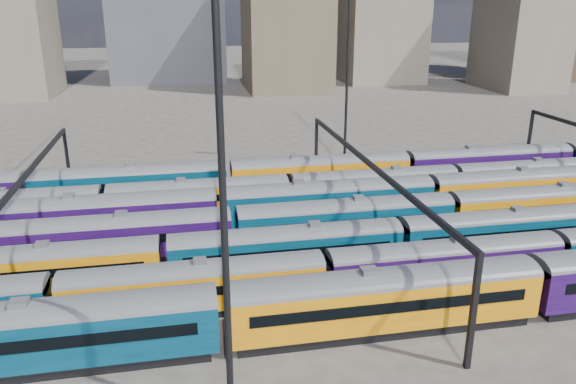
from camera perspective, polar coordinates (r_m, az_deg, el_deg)
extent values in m
plane|color=#48433D|center=(52.42, -2.63, -5.86)|extent=(500.00, 500.00, 0.00)
cube|color=black|center=(39.78, -23.51, -15.66)|extent=(20.66, 2.68, 0.76)
cube|color=#043047|center=(38.76, -23.90, -13.26)|extent=(21.75, 3.15, 3.15)
cylinder|color=#4C4C51|center=(37.99, -24.21, -11.23)|extent=(21.75, 3.15, 3.15)
cube|color=black|center=(37.25, -24.48, -14.04)|extent=(19.14, 0.06, 0.82)
cube|color=black|center=(39.91, -23.50, -11.60)|extent=(19.14, 0.06, 0.82)
cube|color=slate|center=(37.60, -24.38, -10.11)|extent=(1.09, 0.98, 0.38)
cube|color=black|center=(40.83, 9.63, -13.25)|extent=(20.66, 2.68, 0.76)
cube|color=#CA7508|center=(39.83, 9.79, -10.86)|extent=(21.75, 3.15, 3.15)
cylinder|color=#4C4C51|center=(39.08, 9.92, -8.85)|extent=(21.75, 3.15, 3.15)
cube|color=black|center=(38.36, 10.67, -11.50)|extent=(19.14, 0.06, 0.82)
cube|color=black|center=(40.95, 9.03, -9.33)|extent=(19.14, 0.06, 0.82)
cube|color=slate|center=(38.70, 9.99, -7.75)|extent=(1.09, 0.98, 0.38)
cube|color=black|center=(42.95, -9.28, -11.56)|extent=(18.03, 2.34, 0.66)
cube|color=#CA7508|center=(42.12, -9.40, -9.55)|extent=(18.98, 2.75, 2.75)
cylinder|color=#4C4C51|center=(41.49, -9.50, -7.88)|extent=(18.98, 2.75, 2.75)
cube|color=black|center=(40.74, -9.35, -10.06)|extent=(16.70, 0.06, 0.71)
cube|color=black|center=(43.21, -9.50, -8.29)|extent=(16.70, 0.06, 0.71)
cube|color=slate|center=(41.17, -9.56, -6.96)|extent=(0.95, 0.85, 0.33)
cube|color=black|center=(47.35, 15.42, -8.98)|extent=(18.03, 2.34, 0.66)
cube|color=#1F083E|center=(46.60, 15.60, -7.12)|extent=(18.98, 2.75, 2.75)
cylinder|color=#4C4C51|center=(46.03, 15.75, -5.58)|extent=(18.98, 2.75, 2.75)
cube|color=black|center=(45.35, 16.41, -7.48)|extent=(16.70, 0.06, 0.71)
cube|color=black|center=(47.58, 14.90, -6.06)|extent=(16.70, 0.06, 0.71)
cube|color=slate|center=(45.74, 15.83, -4.74)|extent=(0.95, 0.85, 0.33)
cube|color=black|center=(48.83, -24.32, -9.16)|extent=(18.53, 2.40, 0.68)
cube|color=#CA7508|center=(48.09, -24.60, -7.31)|extent=(19.50, 2.83, 2.83)
cylinder|color=#4C4C51|center=(47.52, -24.83, -5.77)|extent=(19.50, 2.83, 2.83)
cube|color=black|center=(46.69, -25.03, -7.69)|extent=(17.16, 0.06, 0.73)
cube|color=black|center=(49.21, -24.30, -6.23)|extent=(17.16, 0.06, 0.73)
cube|color=slate|center=(47.24, -24.95, -4.94)|extent=(0.98, 0.88, 0.34)
cube|color=black|center=(48.03, -0.15, -7.82)|extent=(18.53, 2.40, 0.68)
cube|color=#043047|center=(47.27, -0.15, -5.91)|extent=(19.50, 2.83, 2.83)
cylinder|color=#4C4C51|center=(46.69, -0.15, -4.34)|extent=(19.50, 2.83, 2.83)
cube|color=black|center=(45.85, 0.19, -6.27)|extent=(17.16, 0.06, 0.73)
cube|color=black|center=(48.41, -0.47, -4.85)|extent=(17.16, 0.06, 0.73)
cube|color=slate|center=(46.40, -0.15, -3.48)|extent=(0.98, 0.88, 0.34)
cube|color=black|center=(55.11, 20.94, -5.51)|extent=(18.53, 2.40, 0.68)
cube|color=#043047|center=(54.45, 21.16, -3.82)|extent=(19.50, 2.83, 2.83)
cylinder|color=#4C4C51|center=(53.95, 21.33, -2.43)|extent=(19.50, 2.83, 2.83)
cube|color=black|center=(53.22, 21.99, -4.05)|extent=(17.16, 0.06, 0.73)
cube|color=black|center=(55.45, 20.43, -2.95)|extent=(17.16, 0.06, 0.73)
cube|color=slate|center=(53.70, 21.42, -1.68)|extent=(0.98, 0.88, 0.34)
cube|color=black|center=(52.22, -17.15, -6.41)|extent=(19.49, 2.53, 0.72)
cube|color=#1F083E|center=(51.49, -17.35, -4.55)|extent=(20.51, 2.97, 2.97)
cylinder|color=#4C4C51|center=(50.94, -17.51, -3.01)|extent=(20.51, 2.97, 2.97)
cube|color=black|center=(49.98, -17.55, -4.85)|extent=(18.05, 0.06, 0.77)
cube|color=black|center=(52.74, -17.23, -3.55)|extent=(18.05, 0.06, 0.77)
cube|color=slate|center=(50.66, -17.59, -2.18)|extent=(1.03, 0.92, 0.36)
cube|color=black|center=(53.89, 5.79, -4.81)|extent=(19.49, 2.53, 0.72)
cube|color=#043047|center=(53.18, 5.85, -2.99)|extent=(20.51, 2.97, 2.97)
cylinder|color=#4C4C51|center=(52.65, 5.91, -1.49)|extent=(20.51, 2.97, 2.97)
cube|color=black|center=(51.71, 6.34, -3.23)|extent=(18.05, 0.06, 0.77)
cube|color=black|center=(54.39, 5.41, -2.06)|extent=(18.05, 0.06, 0.77)
cube|color=slate|center=(52.38, 5.94, -0.68)|extent=(1.03, 0.92, 0.36)
cube|color=black|center=(63.02, 24.53, -2.92)|extent=(19.49, 2.53, 0.72)
cube|color=#CA7508|center=(62.42, 24.76, -1.35)|extent=(20.51, 2.97, 2.97)
cylinder|color=#4C4C51|center=(61.96, 24.95, -0.06)|extent=(20.51, 2.97, 2.97)
cube|color=black|center=(61.17, 25.60, -1.51)|extent=(18.05, 0.06, 0.77)
cube|color=black|center=(63.45, 24.04, -0.59)|extent=(18.05, 0.06, 0.77)
cube|color=slate|center=(61.74, 25.05, 0.64)|extent=(1.03, 0.92, 0.36)
cube|color=black|center=(56.96, -18.18, -4.35)|extent=(20.56, 2.67, 0.76)
cube|color=#1F083E|center=(56.25, -18.38, -2.52)|extent=(21.64, 3.14, 3.14)
cylinder|color=#4C4C51|center=(55.73, -18.54, -1.02)|extent=(21.64, 3.14, 3.14)
cube|color=black|center=(54.65, -18.60, -2.75)|extent=(19.04, 0.06, 0.81)
cube|color=black|center=(57.60, -18.24, -1.61)|extent=(19.04, 0.06, 0.81)
cube|color=slate|center=(55.46, -18.63, -0.21)|extent=(1.08, 0.97, 0.38)
cube|color=black|center=(58.22, 4.05, -2.90)|extent=(20.56, 2.67, 0.76)
cube|color=#043047|center=(57.53, 4.10, -1.09)|extent=(21.64, 3.14, 3.14)
cylinder|color=#4C4C51|center=(57.01, 4.13, 0.39)|extent=(21.64, 3.14, 3.14)
cube|color=black|center=(55.96, 4.53, -1.27)|extent=(19.04, 0.06, 0.81)
cube|color=black|center=(58.85, 3.71, -0.23)|extent=(19.04, 0.06, 0.81)
cube|color=slate|center=(56.75, 4.15, 1.19)|extent=(1.08, 0.97, 0.38)
cube|color=black|center=(67.26, 22.69, -1.33)|extent=(20.56, 2.67, 0.76)
cube|color=#CA7508|center=(66.66, 22.90, 0.24)|extent=(21.64, 3.14, 3.14)
cylinder|color=#4C4C51|center=(66.22, 23.07, 1.53)|extent=(21.64, 3.14, 3.14)
cube|color=black|center=(65.31, 23.69, 0.12)|extent=(19.04, 0.06, 0.81)
cube|color=black|center=(67.80, 22.22, 0.96)|extent=(19.04, 0.06, 0.81)
cube|color=slate|center=(66.00, 23.16, 2.22)|extent=(1.08, 0.97, 0.38)
cube|color=black|center=(63.67, -26.74, -3.07)|extent=(17.98, 2.33, 0.66)
cube|color=#043047|center=(63.12, -26.97, -1.63)|extent=(18.93, 2.74, 2.74)
cylinder|color=#4C4C51|center=(62.70, -27.15, -0.45)|extent=(18.93, 2.74, 2.74)
cube|color=black|center=(64.28, -26.70, -0.93)|extent=(16.65, 0.06, 0.71)
cube|color=slate|center=(62.49, -27.25, 0.18)|extent=(0.95, 0.85, 0.33)
cube|color=black|center=(61.10, -8.90, -2.06)|extent=(17.98, 2.33, 0.66)
cube|color=#CA7508|center=(60.52, -8.98, -0.55)|extent=(18.93, 2.74, 2.74)
cylinder|color=#4C4C51|center=(60.09, -9.05, 0.68)|extent=(18.93, 2.74, 2.74)
cube|color=black|center=(59.10, -8.94, -0.69)|extent=(16.65, 0.06, 0.71)
cube|color=black|center=(61.73, -9.05, 0.15)|extent=(16.65, 0.06, 0.71)
cube|color=slate|center=(59.87, -9.08, 1.34)|extent=(0.95, 0.85, 0.33)
cube|color=black|center=(64.61, 8.65, -0.88)|extent=(17.98, 2.33, 0.66)
cube|color=#1F083E|center=(64.07, 8.72, 0.56)|extent=(18.93, 2.74, 2.74)
cylinder|color=#4C4C51|center=(63.65, 8.78, 1.73)|extent=(18.93, 2.74, 2.74)
cube|color=black|center=(62.72, 9.16, 0.45)|extent=(16.65, 0.06, 0.71)
cube|color=black|center=(65.21, 8.33, 1.21)|extent=(16.65, 0.06, 0.71)
cube|color=slate|center=(63.45, 8.82, 2.36)|extent=(0.95, 0.85, 0.33)
cube|color=black|center=(73.34, 23.19, 0.17)|extent=(17.98, 2.33, 0.66)
cube|color=#CA7508|center=(72.86, 23.36, 1.44)|extent=(18.93, 2.74, 2.74)
cylinder|color=#4C4C51|center=(72.50, 23.50, 2.47)|extent=(18.93, 2.74, 2.74)
cube|color=black|center=(71.68, 24.00, 1.36)|extent=(16.65, 0.06, 0.71)
cube|color=black|center=(73.87, 22.80, 2.01)|extent=(16.65, 0.06, 0.71)
cube|color=slate|center=(72.32, 23.57, 3.03)|extent=(0.95, 0.85, 0.33)
cube|color=black|center=(66.03, -15.51, -0.90)|extent=(20.26, 2.63, 0.75)
cube|color=#043047|center=(65.43, -15.65, 0.69)|extent=(21.32, 3.09, 3.09)
cylinder|color=#4C4C51|center=(64.98, -15.77, 1.98)|extent=(21.32, 3.09, 3.09)
cube|color=black|center=(63.83, -15.77, 0.57)|extent=(18.77, 0.06, 0.80)
cube|color=black|center=(66.81, -15.59, 1.40)|extent=(18.77, 0.06, 0.80)
cube|color=slate|center=(64.76, -15.83, 2.68)|extent=(1.07, 0.96, 0.37)
cube|color=black|center=(67.71, 3.27, 0.28)|extent=(20.26, 2.63, 0.75)
cube|color=#CA7508|center=(67.12, 3.30, 1.83)|extent=(21.32, 3.09, 3.09)
cylinder|color=#4C4C51|center=(66.69, 3.33, 3.10)|extent=(21.32, 3.09, 3.09)
cube|color=black|center=(65.57, 3.64, 1.75)|extent=(18.77, 0.06, 0.80)
cube|color=black|center=(68.47, 2.99, 2.50)|extent=(18.77, 0.06, 0.80)
cube|color=slate|center=(66.47, 3.34, 3.78)|extent=(1.07, 0.96, 0.37)
cube|color=black|center=(75.97, 19.53, 1.27)|extent=(20.26, 2.63, 0.75)
cube|color=#1F083E|center=(75.44, 19.68, 2.66)|extent=(21.32, 3.09, 3.09)
cylinder|color=#4C4C51|center=(75.06, 19.81, 3.79)|extent=(21.32, 3.09, 3.09)
cube|color=black|center=(74.06, 20.31, 2.60)|extent=(18.77, 0.06, 0.80)
cube|color=black|center=(76.65, 19.13, 3.25)|extent=(18.77, 0.06, 0.80)
cube|color=slate|center=(74.86, 19.88, 4.40)|extent=(1.07, 0.96, 0.37)
cube|color=black|center=(70.74, -21.47, 2.86)|extent=(0.35, 0.35, 8.00)
cube|color=black|center=(50.96, -25.61, 0.89)|extent=(0.30, 40.00, 0.45)
cube|color=black|center=(36.59, 18.30, -11.48)|extent=(0.35, 0.35, 8.00)
cube|color=black|center=(71.49, 2.88, 4.32)|extent=(0.35, 0.35, 8.00)
cube|color=black|center=(51.99, 8.22, 2.92)|extent=(0.30, 40.00, 0.45)
cube|color=black|center=(83.77, 23.31, 4.96)|extent=(0.35, 0.35, 8.00)
cylinder|color=black|center=(26.91, -6.58, -1.71)|extent=(0.36, 0.36, 25.00)
cylinder|color=black|center=(75.00, 6.03, 11.54)|extent=(0.36, 0.36, 25.00)
cube|color=#38383F|center=(170.24, -12.28, 16.92)|extent=(31.45, 23.82, 34.83)
cube|color=brown|center=(146.96, -0.17, 16.92)|extent=(20.53, 21.40, 33.97)
cube|color=#665B4C|center=(165.93, 9.32, 15.46)|extent=(21.40, 20.66, 25.64)
cube|color=#665B4C|center=(160.32, 22.67, 15.37)|extent=(16.30, 22.06, 32.15)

